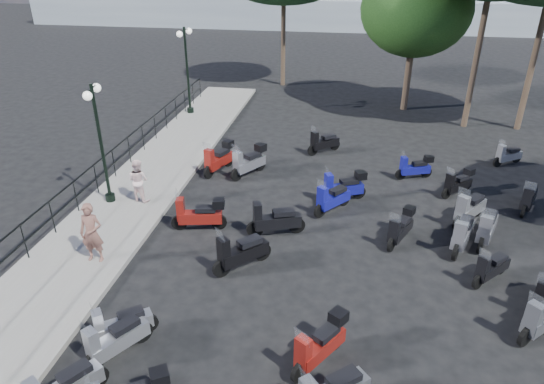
% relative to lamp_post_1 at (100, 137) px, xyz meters
% --- Properties ---
extents(ground, '(120.00, 120.00, 0.00)m').
position_rel_lamp_post_1_xyz_m(ground, '(7.09, -2.99, -2.48)').
color(ground, black).
rests_on(ground, ground).
extents(sidewalk, '(3.00, 30.00, 0.15)m').
position_rel_lamp_post_1_xyz_m(sidewalk, '(0.59, 0.01, -2.41)').
color(sidewalk, slate).
rests_on(sidewalk, ground).
extents(railing, '(0.04, 26.04, 1.10)m').
position_rel_lamp_post_1_xyz_m(railing, '(-0.71, -0.19, -1.59)').
color(railing, black).
rests_on(railing, sidewalk).
extents(lamp_post_1, '(0.46, 1.19, 4.09)m').
position_rel_lamp_post_1_xyz_m(lamp_post_1, '(0.00, 0.00, 0.00)').
color(lamp_post_1, black).
rests_on(lamp_post_1, sidewalk).
extents(lamp_post_2, '(0.45, 1.26, 4.33)m').
position_rel_lamp_post_1_xyz_m(lamp_post_2, '(-0.37, 9.92, 0.13)').
color(lamp_post_2, black).
rests_on(lamp_post_2, sidewalk).
extents(woman, '(0.67, 0.46, 1.76)m').
position_rel_lamp_post_1_xyz_m(woman, '(1.23, -3.36, -1.45)').
color(woman, brown).
rests_on(woman, sidewalk).
extents(pedestrian_far, '(0.86, 0.74, 1.51)m').
position_rel_lamp_post_1_xyz_m(pedestrian_far, '(1.02, 0.21, -1.58)').
color(pedestrian_far, beige).
rests_on(pedestrian_far, sidewalk).
extents(scooter_2, '(1.32, 1.05, 1.26)m').
position_rel_lamp_post_1_xyz_m(scooter_2, '(3.25, -6.02, -2.04)').
color(scooter_2, black).
rests_on(scooter_2, ground).
extents(scooter_3, '(1.74, 0.65, 1.39)m').
position_rel_lamp_post_1_xyz_m(scooter_3, '(3.55, -1.07, -1.96)').
color(scooter_3, black).
rests_on(scooter_3, ground).
extents(scooter_4, '(1.16, 1.64, 1.47)m').
position_rel_lamp_post_1_xyz_m(scooter_4, '(4.24, 3.15, -1.93)').
color(scooter_4, black).
rests_on(scooter_4, ground).
extents(scooter_5, '(0.91, 1.75, 1.46)m').
position_rel_lamp_post_1_xyz_m(scooter_5, '(3.00, 3.25, -1.93)').
color(scooter_5, black).
rests_on(scooter_5, ground).
extents(scooter_8, '(1.40, 1.40, 1.49)m').
position_rel_lamp_post_1_xyz_m(scooter_8, '(5.30, -2.89, -1.97)').
color(scooter_8, black).
rests_on(scooter_8, ground).
extents(scooter_9, '(1.78, 0.87, 1.47)m').
position_rel_lamp_post_1_xyz_m(scooter_9, '(5.92, -0.99, -1.97)').
color(scooter_9, black).
rests_on(scooter_9, ground).
extents(scooter_10, '(1.63, 0.95, 1.39)m').
position_rel_lamp_post_1_xyz_m(scooter_10, '(7.92, 1.63, -1.96)').
color(scooter_10, black).
rests_on(scooter_10, ground).
extents(scooter_11, '(1.33, 1.17, 1.33)m').
position_rel_lamp_post_1_xyz_m(scooter_11, '(6.91, 5.90, -2.02)').
color(scooter_11, black).
rests_on(scooter_11, ground).
extents(scooter_13, '(1.11, 1.51, 1.37)m').
position_rel_lamp_post_1_xyz_m(scooter_13, '(7.72, -5.96, -1.97)').
color(scooter_13, black).
rests_on(scooter_13, ground).
extents(scooter_15, '(1.16, 1.42, 1.37)m').
position_rel_lamp_post_1_xyz_m(scooter_15, '(7.58, 0.77, -2.01)').
color(scooter_15, black).
rests_on(scooter_15, ground).
extents(scooter_16, '(0.89, 1.47, 1.26)m').
position_rel_lamp_post_1_xyz_m(scooter_16, '(9.72, -0.78, -2.01)').
color(scooter_16, black).
rests_on(scooter_16, ground).
extents(scooter_17, '(1.42, 0.73, 1.18)m').
position_rel_lamp_post_1_xyz_m(scooter_17, '(10.56, 3.92, -2.04)').
color(scooter_17, black).
rests_on(scooter_17, ground).
extents(scooter_20, '(1.38, 1.31, 1.43)m').
position_rel_lamp_post_1_xyz_m(scooter_20, '(12.67, -4.24, -1.99)').
color(scooter_20, black).
rests_on(scooter_20, ground).
extents(scooter_21, '(1.22, 1.53, 1.47)m').
position_rel_lamp_post_1_xyz_m(scooter_21, '(11.96, 0.76, -1.97)').
color(scooter_21, black).
rests_on(scooter_21, ground).
extents(scooter_22, '(0.92, 1.77, 1.49)m').
position_rel_lamp_post_1_xyz_m(scooter_22, '(12.26, -0.36, -1.97)').
color(scooter_22, black).
rests_on(scooter_22, ground).
extents(scooter_23, '(1.20, 1.12, 1.19)m').
position_rel_lamp_post_1_xyz_m(scooter_23, '(11.95, 2.77, -2.03)').
color(scooter_23, black).
rests_on(scooter_23, ground).
extents(scooter_26, '(0.96, 1.53, 1.35)m').
position_rel_lamp_post_1_xyz_m(scooter_26, '(13.00, -3.24, -2.01)').
color(scooter_26, black).
rests_on(scooter_26, ground).
extents(scooter_27, '(1.13, 1.15, 1.21)m').
position_rel_lamp_post_1_xyz_m(scooter_27, '(11.97, -2.34, -2.06)').
color(scooter_27, black).
rests_on(scooter_27, ground).
extents(scooter_28, '(0.87, 1.52, 1.30)m').
position_rel_lamp_post_1_xyz_m(scooter_28, '(14.09, 1.95, -2.03)').
color(scooter_28, black).
rests_on(scooter_28, ground).
extents(scooter_29, '(1.29, 0.92, 1.18)m').
position_rel_lamp_post_1_xyz_m(scooter_29, '(14.41, 5.89, -2.07)').
color(scooter_29, black).
rests_on(scooter_29, ground).
extents(scooter_30, '(0.92, 1.77, 1.49)m').
position_rel_lamp_post_1_xyz_m(scooter_30, '(11.48, -0.85, -1.97)').
color(scooter_30, black).
rests_on(scooter_30, ground).
extents(scooter_31, '(1.05, 1.52, 1.38)m').
position_rel_lamp_post_1_xyz_m(scooter_31, '(3.36, -6.53, -2.00)').
color(scooter_31, black).
rests_on(scooter_31, ground).
extents(broadleaf_tree, '(5.54, 5.54, 7.53)m').
position_rel_lamp_post_1_xyz_m(broadleaf_tree, '(10.80, 12.90, 2.68)').
color(broadleaf_tree, '#38281E').
rests_on(broadleaf_tree, ground).
extents(distant_hills, '(70.00, 8.00, 3.00)m').
position_rel_lamp_post_1_xyz_m(distant_hills, '(7.09, 42.01, -0.98)').
color(distant_hills, gray).
rests_on(distant_hills, ground).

